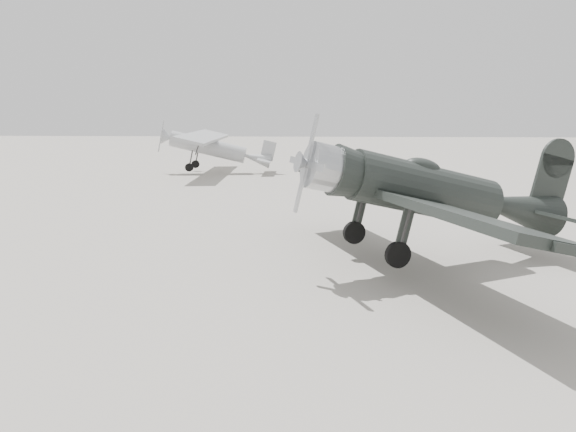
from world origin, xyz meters
name	(u,v)px	position (x,y,z in m)	size (l,w,h in m)	color
ground	(256,268)	(0.00, 0.00, 0.00)	(160.00, 160.00, 0.00)	gray
lowwing_monoplane	(435,193)	(5.55, 0.80, 2.28)	(9.74, 13.16, 4.30)	black
highwing_monoplane	(213,144)	(-6.14, 25.49, 2.16)	(8.64, 12.12, 3.46)	#96999B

